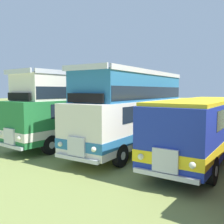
# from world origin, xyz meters

# --- Properties ---
(bus_first_in_row) EXTENTS (3.08, 9.84, 4.52)m
(bus_first_in_row) POSITION_xyz_m (-13.88, 0.01, 2.35)
(bus_first_in_row) COLOR #237538
(bus_first_in_row) RESTS_ON ground
(bus_second_in_row) EXTENTS (2.86, 10.14, 4.52)m
(bus_second_in_row) POSITION_xyz_m (-9.92, 0.36, 2.36)
(bus_second_in_row) COLOR silver
(bus_second_in_row) RESTS_ON ground
(bus_third_in_row) EXTENTS (2.67, 9.72, 2.99)m
(bus_third_in_row) POSITION_xyz_m (-5.95, 0.21, 1.75)
(bus_third_in_row) COLOR #1E339E
(bus_third_in_row) RESTS_ON ground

